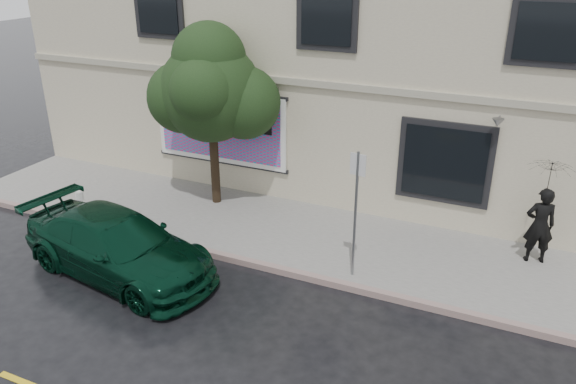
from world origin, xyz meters
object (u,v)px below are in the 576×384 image
at_px(car, 118,246).
at_px(fire_hydrant, 81,202).
at_px(pedestrian, 540,225).
at_px(street_tree, 211,92).

relative_size(car, fire_hydrant, 6.63).
bearing_deg(pedestrian, fire_hydrant, -4.66).
relative_size(car, street_tree, 1.08).
bearing_deg(car, pedestrian, -54.62).
height_order(pedestrian, fire_hydrant, pedestrian).
height_order(car, pedestrian, pedestrian).
bearing_deg(pedestrian, car, 9.50).
height_order(car, fire_hydrant, car).
bearing_deg(car, street_tree, 7.44).
distance_m(car, fire_hydrant, 3.32).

